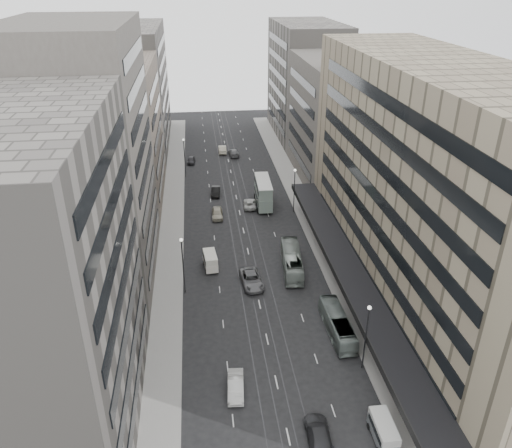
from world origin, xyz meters
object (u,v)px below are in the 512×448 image
bus_far (292,261)px  double_decker (263,192)px  vw_microbus (383,430)px  sedan_1 (236,386)px  bus_near (337,324)px  sedan_2 (251,279)px  panel_van (210,260)px

bus_far → double_decker: double_decker is taller
vw_microbus → bus_far: bearing=96.0°
bus_far → sedan_1: bearing=71.8°
vw_microbus → sedan_1: bearing=150.2°
bus_near → sedan_2: bus_near is taller
double_decker → sedan_2: bearing=-99.4°
sedan_1 → sedan_2: 19.91m
vw_microbus → panel_van: bearing=115.1°
bus_far → vw_microbus: bearing=101.2°
vw_microbus → sedan_2: vw_microbus is taller
bus_far → double_decker: (-1.09, 22.67, 1.18)m
bus_far → panel_van: bus_far is taller
bus_far → vw_microbus: (2.86, -30.37, -0.24)m
bus_far → panel_van: size_ratio=2.64×
bus_far → panel_van: bearing=-2.5°
panel_van → bus_far: bearing=-13.7°
bus_far → sedan_1: (-10.16, -22.73, -0.72)m
double_decker → sedan_2: 26.46m
double_decker → vw_microbus: double_decker is taller
sedan_1 → sedan_2: (3.88, 19.52, 0.05)m
double_decker → sedan_2: double_decker is taller
sedan_1 → double_decker: bearing=83.1°
double_decker → sedan_1: double_decker is taller
panel_van → sedan_2: size_ratio=0.69×
sedan_2 → double_decker: bearing=73.2°
bus_far → vw_microbus: bus_far is taller
bus_far → panel_van: 11.86m
bus_near → vw_microbus: bus_near is taller
sedan_2 → vw_microbus: bearing=-76.9°
double_decker → sedan_2: (-5.19, -25.88, -1.85)m
panel_van → sedan_1: bearing=-91.6°
double_decker → sedan_1: size_ratio=1.96×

